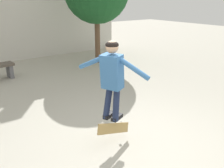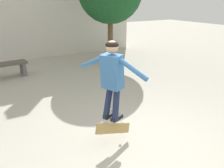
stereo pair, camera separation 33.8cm
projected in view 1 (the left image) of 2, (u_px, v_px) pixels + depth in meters
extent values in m
plane|color=#B2AD9E|center=(138.00, 146.00, 4.51)|extent=(40.00, 40.00, 0.00)
cube|color=beige|center=(4.00, 8.00, 9.97)|extent=(10.34, 0.40, 4.32)
cylinder|color=brown|center=(97.00, 40.00, 10.07)|extent=(0.21, 0.21, 1.86)
cube|color=slate|center=(10.00, 71.00, 8.31)|extent=(0.15, 0.38, 0.43)
cube|color=teal|center=(112.00, 72.00, 4.15)|extent=(0.37, 0.41, 0.60)
sphere|color=tan|center=(112.00, 47.00, 4.02)|extent=(0.27, 0.27, 0.21)
ellipsoid|color=black|center=(112.00, 45.00, 4.00)|extent=(0.29, 0.29, 0.12)
cylinder|color=#1E2847|center=(108.00, 101.00, 4.38)|extent=(0.25, 0.15, 0.64)
cube|color=black|center=(109.00, 115.00, 4.49)|extent=(0.28, 0.19, 0.07)
cylinder|color=#1E2847|center=(116.00, 103.00, 4.29)|extent=(0.23, 0.21, 0.64)
cube|color=black|center=(117.00, 117.00, 4.41)|extent=(0.28, 0.19, 0.07)
cylinder|color=teal|center=(92.00, 62.00, 4.31)|extent=(0.29, 0.56, 0.33)
cylinder|color=teal|center=(134.00, 68.00, 3.92)|extent=(0.29, 0.56, 0.33)
cube|color=#AD894C|center=(114.00, 128.00, 4.43)|extent=(0.85, 0.24, 0.46)
cylinder|color=silver|center=(121.00, 122.00, 4.67)|extent=(0.07, 0.07, 0.04)
cylinder|color=silver|center=(120.00, 132.00, 4.66)|extent=(0.07, 0.07, 0.04)
cylinder|color=silver|center=(103.00, 123.00, 4.25)|extent=(0.07, 0.07, 0.04)
cylinder|color=silver|center=(102.00, 134.00, 4.24)|extent=(0.07, 0.07, 0.04)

